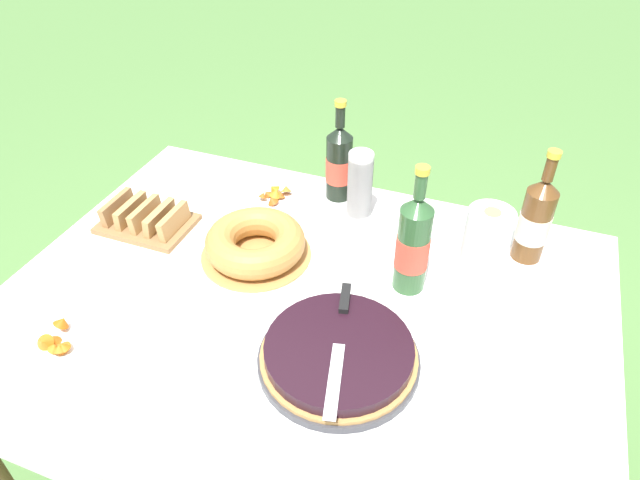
% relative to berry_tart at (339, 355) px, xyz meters
% --- Properties ---
extents(ground_plane, '(16.00, 16.00, 0.00)m').
position_rel_berry_tart_xyz_m(ground_plane, '(-0.15, 0.15, -0.81)').
color(ground_plane, '#568442').
extents(garden_table, '(1.48, 1.11, 0.78)m').
position_rel_berry_tart_xyz_m(garden_table, '(-0.15, 0.15, -0.10)').
color(garden_table, brown).
rests_on(garden_table, ground_plane).
extents(tablecloth, '(1.49, 1.12, 0.10)m').
position_rel_berry_tart_xyz_m(tablecloth, '(-0.15, 0.15, -0.04)').
color(tablecloth, white).
rests_on(tablecloth, garden_table).
extents(berry_tart, '(0.36, 0.36, 0.06)m').
position_rel_berry_tart_xyz_m(berry_tart, '(0.00, 0.00, 0.00)').
color(berry_tart, '#38383D').
rests_on(berry_tart, tablecloth).
extents(serving_knife, '(0.11, 0.37, 0.01)m').
position_rel_berry_tart_xyz_m(serving_knife, '(-0.01, 0.03, 0.04)').
color(serving_knife, silver).
rests_on(serving_knife, berry_tart).
extents(bundt_cake, '(0.30, 0.30, 0.09)m').
position_rel_berry_tart_xyz_m(bundt_cake, '(-0.33, 0.27, 0.02)').
color(bundt_cake, '#B78447').
rests_on(bundt_cake, tablecloth).
extents(cup_stack, '(0.07, 0.07, 0.21)m').
position_rel_berry_tart_xyz_m(cup_stack, '(-0.13, 0.55, 0.08)').
color(cup_stack, white).
rests_on(cup_stack, tablecloth).
extents(cider_bottle_green, '(0.08, 0.08, 0.35)m').
position_rel_berry_tart_xyz_m(cider_bottle_green, '(0.08, 0.30, 0.11)').
color(cider_bottle_green, '#2D562D').
rests_on(cider_bottle_green, tablecloth).
extents(cider_bottle_amber, '(0.08, 0.08, 0.33)m').
position_rel_berry_tart_xyz_m(cider_bottle_amber, '(0.35, 0.53, 0.09)').
color(cider_bottle_amber, brown).
rests_on(cider_bottle_amber, tablecloth).
extents(juice_bottle_red, '(0.08, 0.08, 0.32)m').
position_rel_berry_tart_xyz_m(juice_bottle_red, '(-0.22, 0.63, 0.09)').
color(juice_bottle_red, black).
rests_on(juice_bottle_red, tablecloth).
extents(snack_plate_near, '(0.19, 0.19, 0.05)m').
position_rel_berry_tart_xyz_m(snack_plate_near, '(-0.39, 0.55, -0.02)').
color(snack_plate_near, white).
rests_on(snack_plate_near, tablecloth).
extents(snack_plate_left, '(0.22, 0.22, 0.06)m').
position_rel_berry_tart_xyz_m(snack_plate_left, '(-0.60, -0.19, -0.02)').
color(snack_plate_left, white).
rests_on(snack_plate_left, tablecloth).
extents(paper_towel_roll, '(0.11, 0.11, 0.25)m').
position_rel_berry_tart_xyz_m(paper_towel_roll, '(0.25, 0.35, 0.09)').
color(paper_towel_roll, white).
rests_on(paper_towel_roll, tablecloth).
extents(bread_board, '(0.26, 0.18, 0.07)m').
position_rel_berry_tart_xyz_m(bread_board, '(-0.69, 0.28, -0.00)').
color(bread_board, olive).
rests_on(bread_board, tablecloth).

